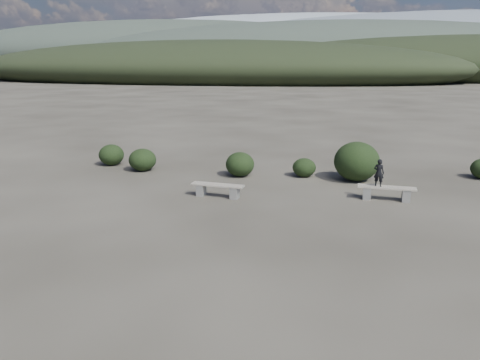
# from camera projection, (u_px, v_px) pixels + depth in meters

# --- Properties ---
(ground) EXTENTS (1200.00, 1200.00, 0.00)m
(ground) POSITION_uv_depth(u_px,v_px,m) (232.00, 257.00, 11.88)
(ground) COLOR #2F2C25
(ground) RESTS_ON ground
(bench_left) EXTENTS (1.96, 0.59, 0.48)m
(bench_left) POSITION_uv_depth(u_px,v_px,m) (218.00, 189.00, 16.92)
(bench_left) COLOR #65625E
(bench_left) RESTS_ON ground
(bench_right) EXTENTS (2.02, 0.52, 0.50)m
(bench_right) POSITION_uv_depth(u_px,v_px,m) (386.00, 192.00, 16.54)
(bench_right) COLOR #65625E
(bench_right) RESTS_ON ground
(seated_person) EXTENTS (0.41, 0.32, 0.98)m
(seated_person) POSITION_uv_depth(u_px,v_px,m) (379.00, 173.00, 16.44)
(seated_person) COLOR black
(seated_person) RESTS_ON bench_right
(shrub_a) EXTENTS (1.21, 1.21, 0.99)m
(shrub_a) POSITION_uv_depth(u_px,v_px,m) (142.00, 160.00, 20.85)
(shrub_a) COLOR black
(shrub_a) RESTS_ON ground
(shrub_b) EXTENTS (1.22, 1.22, 1.04)m
(shrub_b) POSITION_uv_depth(u_px,v_px,m) (240.00, 164.00, 19.86)
(shrub_b) COLOR black
(shrub_b) RESTS_ON ground
(shrub_c) EXTENTS (0.99, 0.99, 0.79)m
(shrub_c) POSITION_uv_depth(u_px,v_px,m) (304.00, 168.00, 19.82)
(shrub_c) COLOR black
(shrub_c) RESTS_ON ground
(shrub_d) EXTENTS (1.84, 1.84, 1.61)m
(shrub_d) POSITION_uv_depth(u_px,v_px,m) (357.00, 161.00, 19.10)
(shrub_d) COLOR black
(shrub_d) RESTS_ON ground
(shrub_f) EXTENTS (1.16, 1.16, 0.98)m
(shrub_f) POSITION_uv_depth(u_px,v_px,m) (111.00, 155.00, 21.96)
(shrub_f) COLOR black
(shrub_f) RESTS_ON ground
(mountain_ridges) EXTENTS (500.00, 400.00, 56.00)m
(mountain_ridges) POSITION_uv_depth(u_px,v_px,m) (323.00, 49.00, 332.22)
(mountain_ridges) COLOR black
(mountain_ridges) RESTS_ON ground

